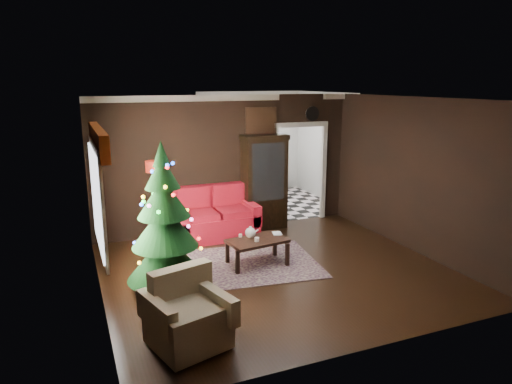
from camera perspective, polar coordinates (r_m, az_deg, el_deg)
name	(u,v)px	position (r m, az deg, el deg)	size (l,w,h in m)	color
floor	(277,271)	(7.81, 2.55, -9.67)	(5.50, 5.50, 0.00)	black
ceiling	(279,99)	(7.19, 2.79, 11.32)	(5.50, 5.50, 0.00)	white
wall_back	(227,164)	(9.65, -3.63, 3.48)	(5.50, 5.50, 0.00)	black
wall_front	(373,236)	(5.30, 14.19, -5.25)	(5.50, 5.50, 0.00)	black
wall_left	(95,206)	(6.72, -19.11, -1.64)	(5.50, 5.50, 0.00)	black
wall_right	(416,176)	(8.87, 18.98, 1.89)	(5.50, 5.50, 0.00)	black
doorway	(299,174)	(10.38, 5.32, 2.18)	(1.10, 0.10, 2.10)	silver
left_window	(97,199)	(6.91, -18.92, -0.81)	(0.05, 1.60, 1.40)	white
valance	(98,140)	(6.77, -18.77, 6.00)	(0.12, 2.10, 0.35)	maroon
kitchen_floor	(271,204)	(11.93, 1.88, -1.46)	(3.00, 3.00, 0.00)	white
kitchen_window	(250,132)	(12.94, -0.72, 7.37)	(0.70, 0.06, 0.70)	white
rug	(243,264)	(8.06, -1.63, -8.87)	(2.53, 1.84, 0.01)	#4E3D47
loveseat	(216,213)	(9.32, -4.98, -2.59)	(1.70, 0.90, 1.00)	maroon
curio_cabinet	(264,184)	(9.80, 1.00, 0.97)	(0.90, 0.45, 1.90)	black
floor_lamp	(154,202)	(9.02, -12.40, -1.22)	(0.27, 0.27, 1.58)	black
christmas_tree	(164,222)	(6.96, -11.16, -3.63)	(1.17, 1.17, 2.24)	black
armchair	(187,311)	(5.63, -8.40, -14.22)	(0.84, 0.84, 0.86)	#D4C682
coffee_table	(257,252)	(7.98, 0.13, -7.34)	(0.98, 0.59, 0.44)	black
teapot	(250,232)	(7.96, -0.70, -4.98)	(0.21, 0.21, 0.20)	white
cup_a	(240,236)	(8.03, -1.92, -5.35)	(0.06, 0.06, 0.05)	#EEE8CB
cup_b	(257,239)	(7.81, 0.10, -5.83)	(0.08, 0.08, 0.07)	silver
book	(273,228)	(8.15, 2.08, -4.49)	(0.15, 0.02, 0.21)	#977458
wall_clock	(312,114)	(10.28, 6.87, 9.52)	(0.32, 0.32, 0.06)	silver
painting	(261,121)	(9.77, 0.60, 8.65)	(0.62, 0.05, 0.52)	#A97751
kitchen_counter	(254,178)	(12.90, -0.29, 1.73)	(1.80, 0.60, 0.90)	white
kitchen_table	(265,193)	(11.46, 1.14, -0.15)	(0.70, 0.70, 0.75)	brown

